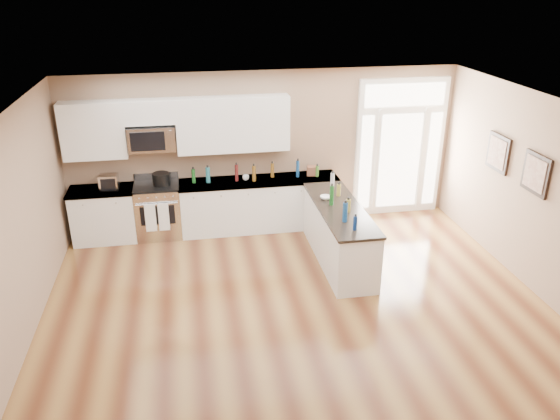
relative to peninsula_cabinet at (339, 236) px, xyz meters
The scene contains 20 objects.
ground 2.46m from the peninsula_cabinet, 112.44° to the right, with size 8.00×8.00×0.00m, color #572C18.
room_shell 2.74m from the peninsula_cabinet, 112.44° to the right, with size 8.00×8.00×8.00m.
back_cabinet_left 4.06m from the peninsula_cabinet, 159.09° to the left, with size 1.10×0.66×0.94m.
back_cabinet_right 1.81m from the peninsula_cabinet, 126.68° to the left, with size 2.85×0.66×0.94m.
peninsula_cabinet is the anchor object (origin of this frame).
upper_cabinet_left 4.39m from the peninsula_cabinet, 157.26° to the left, with size 1.04×0.33×0.95m, color white.
upper_cabinet_right 2.65m from the peninsula_cabinet, 133.15° to the left, with size 1.94×0.33×0.95m, color white.
upper_cabinet_short 3.73m from the peninsula_cabinet, 150.98° to the left, with size 0.82×0.33×0.40m, color white.
microwave 3.53m from the peninsula_cabinet, 151.57° to the left, with size 0.78×0.41×0.42m.
entry_door 2.52m from the peninsula_cabinet, 46.51° to the left, with size 1.70×0.10×2.60m.
wall_art_near 2.84m from the peninsula_cabinet, ahead, with size 0.05×0.58×0.58m.
wall_art_far 3.02m from the peninsula_cabinet, 22.25° to the right, with size 0.05×0.58×0.58m.
kitchen_range 3.22m from the peninsula_cabinet, 153.25° to the left, with size 0.77×0.69×1.08m.
stockpot 3.20m from the peninsula_cabinet, 152.21° to the left, with size 0.29×0.29×0.23m, color black.
toaster_oven 3.96m from the peninsula_cabinet, 158.74° to the left, with size 0.31×0.24×0.26m, color silver.
cardboard_box 1.63m from the peninsula_cabinet, 93.39° to the left, with size 0.20×0.15×0.17m, color brown.
bowl_left 3.98m from the peninsula_cabinet, 157.79° to the left, with size 0.22×0.22×0.05m, color white.
bowl_peninsula 0.66m from the peninsula_cabinet, 112.49° to the left, with size 0.17×0.17×0.05m, color white.
cup_counter 2.04m from the peninsula_cabinet, 131.88° to the left, with size 0.11×0.11×0.09m, color white.
counter_bottles 1.15m from the peninsula_cabinet, 130.65° to the left, with size 2.40×2.44×0.31m.
Camera 1 is at (-1.37, -5.34, 4.31)m, focal length 35.00 mm.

